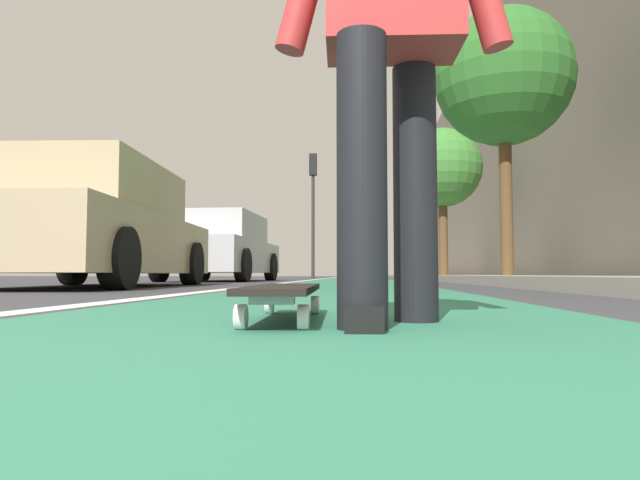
{
  "coord_description": "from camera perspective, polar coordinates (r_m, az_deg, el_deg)",
  "views": [
    {
      "loc": [
        -0.88,
        -0.17,
        0.15
      ],
      "look_at": [
        10.86,
        0.68,
        0.88
      ],
      "focal_mm": 31.43,
      "sensor_mm": 36.0,
      "label": 1
    }
  ],
  "objects": [
    {
      "name": "building_facade",
      "position": [
        24.21,
        18.54,
        9.1
      ],
      "size": [
        40.0,
        1.2,
        10.73
      ],
      "primitive_type": "cube",
      "color": "slate",
      "rests_on": "ground"
    },
    {
      "name": "street_tree_far",
      "position": [
        20.13,
        12.35,
        7.11
      ],
      "size": [
        2.76,
        2.76,
        5.25
      ],
      "color": "brown",
      "rests_on": "ground"
    },
    {
      "name": "sidewalk_curb",
      "position": [
        19.16,
        13.98,
        -3.68
      ],
      "size": [
        52.0,
        3.2,
        0.13
      ],
      "primitive_type": "cube",
      "color": "#9E9B93",
      "rests_on": "ground"
    },
    {
      "name": "parked_car_near",
      "position": [
        7.31,
        -22.3,
        1.04
      ],
      "size": [
        4.44,
        2.11,
        1.47
      ],
      "color": "tan",
      "rests_on": "ground"
    },
    {
      "name": "lane_stripe_white",
      "position": [
        20.92,
        0.46,
        -3.94
      ],
      "size": [
        52.0,
        0.16,
        0.01
      ],
      "primitive_type": "cube",
      "color": "silver",
      "rests_on": "ground"
    },
    {
      "name": "ground_plane",
      "position": [
        10.88,
        3.25,
        -4.32
      ],
      "size": [
        80.0,
        80.0,
        0.0
      ],
      "primitive_type": "plane",
      "color": "#38383D"
    },
    {
      "name": "street_tree_mid",
      "position": [
        12.17,
        18.19,
        15.35
      ],
      "size": [
        2.72,
        2.72,
        5.43
      ],
      "color": "brown",
      "rests_on": "ground"
    },
    {
      "name": "skateboard",
      "position": [
        1.83,
        -3.72,
        -5.31
      ],
      "size": [
        0.85,
        0.23,
        0.11
      ],
      "color": "white",
      "rests_on": "ground"
    },
    {
      "name": "skater_person",
      "position": [
        1.84,
        7.27,
        21.84
      ],
      "size": [
        0.47,
        0.72,
        1.64
      ],
      "color": "black",
      "rests_on": "ground"
    },
    {
      "name": "parked_car_mid",
      "position": [
        12.78,
        -10.11,
        -0.89
      ],
      "size": [
        4.56,
        2.09,
        1.5
      ],
      "color": "#B7B7BC",
      "rests_on": "ground"
    },
    {
      "name": "bike_lane_paint",
      "position": [
        24.88,
        3.76,
        -3.87
      ],
      "size": [
        56.0,
        2.05,
        0.0
      ],
      "primitive_type": "cube",
      "color": "#2D7256",
      "rests_on": "ground"
    },
    {
      "name": "traffic_light",
      "position": [
        20.81,
        -0.71,
        4.83
      ],
      "size": [
        0.33,
        0.28,
        4.63
      ],
      "color": "#2D2D2D",
      "rests_on": "ground"
    }
  ]
}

